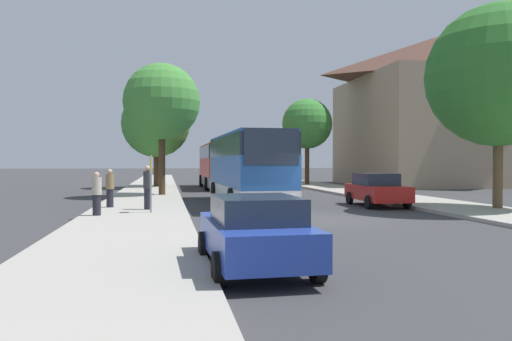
{
  "coord_description": "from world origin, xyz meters",
  "views": [
    {
      "loc": [
        -5.85,
        -17.48,
        2.13
      ],
      "look_at": [
        0.03,
        15.0,
        1.56
      ],
      "focal_mm": 35.0,
      "sensor_mm": 36.0,
      "label": 1
    }
  ],
  "objects_px": {
    "bus_front": "(247,167)",
    "tree_right_near": "(307,124)",
    "parked_car_left_curb": "(255,232)",
    "tree_right_mid": "(499,75)",
    "pedestrian_waiting_far": "(148,187)",
    "tree_left_near": "(156,123)",
    "parked_car_right_near": "(377,189)",
    "tree_left_far": "(162,102)",
    "pedestrian_waiting_near": "(110,188)",
    "pedestrian_walking_back": "(97,194)",
    "bus_stop_sign": "(151,177)",
    "bus_middle": "(219,165)"
  },
  "relations": [
    {
      "from": "bus_front",
      "to": "tree_right_near",
      "type": "bearing_deg",
      "value": 64.05
    },
    {
      "from": "pedestrian_waiting_far",
      "to": "tree_left_near",
      "type": "distance_m",
      "value": 20.51
    },
    {
      "from": "parked_car_right_near",
      "to": "tree_left_far",
      "type": "relative_size",
      "value": 0.55
    },
    {
      "from": "pedestrian_waiting_near",
      "to": "pedestrian_waiting_far",
      "type": "height_order",
      "value": "pedestrian_waiting_far"
    },
    {
      "from": "bus_front",
      "to": "tree_left_far",
      "type": "xyz_separation_m",
      "value": [
        -4.2,
        5.99,
        3.88
      ]
    },
    {
      "from": "tree_left_near",
      "to": "pedestrian_waiting_far",
      "type": "bearing_deg",
      "value": -89.88
    },
    {
      "from": "bus_front",
      "to": "parked_car_left_curb",
      "type": "height_order",
      "value": "bus_front"
    },
    {
      "from": "bus_stop_sign",
      "to": "bus_middle",
      "type": "bearing_deg",
      "value": 76.72
    },
    {
      "from": "tree_left_far",
      "to": "tree_right_mid",
      "type": "bearing_deg",
      "value": -38.62
    },
    {
      "from": "pedestrian_waiting_far",
      "to": "bus_middle",
      "type": "bearing_deg",
      "value": 153.77
    },
    {
      "from": "parked_car_right_near",
      "to": "tree_right_mid",
      "type": "distance_m",
      "value": 7.25
    },
    {
      "from": "bus_front",
      "to": "tree_right_near",
      "type": "height_order",
      "value": "tree_right_near"
    },
    {
      "from": "parked_car_left_curb",
      "to": "bus_stop_sign",
      "type": "bearing_deg",
      "value": 100.9
    },
    {
      "from": "tree_left_far",
      "to": "tree_right_mid",
      "type": "xyz_separation_m",
      "value": [
        14.26,
        -11.39,
        0.1
      ]
    },
    {
      "from": "tree_left_far",
      "to": "tree_right_mid",
      "type": "distance_m",
      "value": 18.25
    },
    {
      "from": "parked_car_left_curb",
      "to": "pedestrian_walking_back",
      "type": "height_order",
      "value": "pedestrian_walking_back"
    },
    {
      "from": "pedestrian_walking_back",
      "to": "tree_right_mid",
      "type": "relative_size",
      "value": 0.18
    },
    {
      "from": "parked_car_left_curb",
      "to": "pedestrian_walking_back",
      "type": "distance_m",
      "value": 10.49
    },
    {
      "from": "bus_front",
      "to": "pedestrian_waiting_far",
      "type": "relative_size",
      "value": 6.04
    },
    {
      "from": "bus_middle",
      "to": "tree_left_far",
      "type": "bearing_deg",
      "value": -114.33
    },
    {
      "from": "parked_car_right_near",
      "to": "bus_stop_sign",
      "type": "distance_m",
      "value": 10.86
    },
    {
      "from": "bus_stop_sign",
      "to": "pedestrian_waiting_far",
      "type": "xyz_separation_m",
      "value": [
        -0.17,
        1.28,
        -0.47
      ]
    },
    {
      "from": "bus_front",
      "to": "pedestrian_waiting_far",
      "type": "distance_m",
      "value": 5.85
    },
    {
      "from": "bus_front",
      "to": "tree_right_mid",
      "type": "height_order",
      "value": "tree_right_mid"
    },
    {
      "from": "parked_car_left_curb",
      "to": "pedestrian_waiting_near",
      "type": "relative_size",
      "value": 2.4
    },
    {
      "from": "tree_left_far",
      "to": "parked_car_left_curb",
      "type": "bearing_deg",
      "value": -84.71
    },
    {
      "from": "parked_car_right_near",
      "to": "tree_right_near",
      "type": "bearing_deg",
      "value": -94.52
    },
    {
      "from": "pedestrian_waiting_far",
      "to": "tree_right_mid",
      "type": "relative_size",
      "value": 0.21
    },
    {
      "from": "parked_car_left_curb",
      "to": "pedestrian_waiting_far",
      "type": "xyz_separation_m",
      "value": [
        -2.46,
        11.65,
        0.31
      ]
    },
    {
      "from": "parked_car_left_curb",
      "to": "tree_left_near",
      "type": "xyz_separation_m",
      "value": [
        -2.5,
        31.72,
        4.5
      ]
    },
    {
      "from": "bus_middle",
      "to": "pedestrian_walking_back",
      "type": "height_order",
      "value": "bus_middle"
    },
    {
      "from": "bus_stop_sign",
      "to": "tree_right_near",
      "type": "distance_m",
      "value": 26.83
    },
    {
      "from": "bus_middle",
      "to": "parked_car_right_near",
      "type": "height_order",
      "value": "bus_middle"
    },
    {
      "from": "parked_car_right_near",
      "to": "bus_middle",
      "type": "bearing_deg",
      "value": -69.79
    },
    {
      "from": "bus_stop_sign",
      "to": "tree_right_near",
      "type": "height_order",
      "value": "tree_right_near"
    },
    {
      "from": "tree_right_near",
      "to": "tree_right_mid",
      "type": "bearing_deg",
      "value": -86.2
    },
    {
      "from": "parked_car_right_near",
      "to": "pedestrian_waiting_far",
      "type": "height_order",
      "value": "pedestrian_waiting_far"
    },
    {
      "from": "bus_front",
      "to": "tree_left_near",
      "type": "bearing_deg",
      "value": 104.59
    },
    {
      "from": "bus_front",
      "to": "parked_car_right_near",
      "type": "distance_m",
      "value": 6.43
    },
    {
      "from": "bus_stop_sign",
      "to": "tree_right_mid",
      "type": "relative_size",
      "value": 0.26
    },
    {
      "from": "tree_left_near",
      "to": "parked_car_right_near",
      "type": "bearing_deg",
      "value": -60.26
    },
    {
      "from": "bus_middle",
      "to": "pedestrian_waiting_near",
      "type": "height_order",
      "value": "bus_middle"
    },
    {
      "from": "tree_left_near",
      "to": "tree_right_mid",
      "type": "relative_size",
      "value": 0.9
    },
    {
      "from": "bus_stop_sign",
      "to": "pedestrian_waiting_far",
      "type": "relative_size",
      "value": 1.23
    },
    {
      "from": "tree_left_far",
      "to": "parked_car_right_near",
      "type": "bearing_deg",
      "value": -38.47
    },
    {
      "from": "pedestrian_waiting_near",
      "to": "bus_front",
      "type": "bearing_deg",
      "value": -2.79
    },
    {
      "from": "parked_car_left_curb",
      "to": "tree_right_mid",
      "type": "relative_size",
      "value": 0.46
    },
    {
      "from": "pedestrian_walking_back",
      "to": "bus_middle",
      "type": "bearing_deg",
      "value": 168.25
    },
    {
      "from": "pedestrian_walking_back",
      "to": "tree_right_near",
      "type": "height_order",
      "value": "tree_right_near"
    },
    {
      "from": "bus_stop_sign",
      "to": "tree_right_mid",
      "type": "height_order",
      "value": "tree_right_mid"
    }
  ]
}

